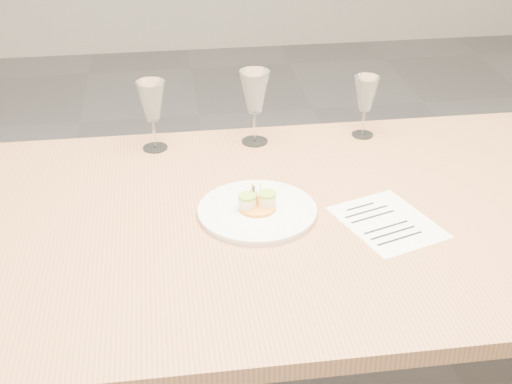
{
  "coord_description": "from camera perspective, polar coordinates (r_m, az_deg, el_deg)",
  "views": [
    {
      "loc": [
        -0.21,
        -1.42,
        1.64
      ],
      "look_at": [
        0.0,
        0.03,
        0.8
      ],
      "focal_mm": 50.0,
      "sensor_mm": 36.0,
      "label": 1
    }
  ],
  "objects": [
    {
      "name": "dinner_plate",
      "position": [
        1.69,
        0.11,
        -1.46
      ],
      "size": [
        0.28,
        0.28,
        0.07
      ],
      "rotation": [
        0.0,
        0.0,
        0.33
      ],
      "color": "white",
      "rests_on": "dining_table"
    },
    {
      "name": "recipe_sheet",
      "position": [
        1.7,
        10.47,
        -2.4
      ],
      "size": [
        0.26,
        0.29,
        0.0
      ],
      "rotation": [
        0.0,
        0.0,
        0.33
      ],
      "color": "white",
      "rests_on": "dining_table"
    },
    {
      "name": "wine_glass_0",
      "position": [
        1.97,
        -8.34,
        7.1
      ],
      "size": [
        0.08,
        0.08,
        0.2
      ],
      "color": "white",
      "rests_on": "dining_table"
    },
    {
      "name": "wine_glass_1",
      "position": [
        1.99,
        -0.11,
        7.9
      ],
      "size": [
        0.09,
        0.09,
        0.21
      ],
      "color": "white",
      "rests_on": "dining_table"
    },
    {
      "name": "wine_glass_2",
      "position": [
        2.06,
        8.77,
        7.67
      ],
      "size": [
        0.07,
        0.07,
        0.18
      ],
      "color": "white",
      "rests_on": "dining_table"
    },
    {
      "name": "dining_table",
      "position": [
        1.73,
        0.13,
        -3.87
      ],
      "size": [
        2.4,
        1.0,
        0.75
      ],
      "color": "tan",
      "rests_on": "ground"
    }
  ]
}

